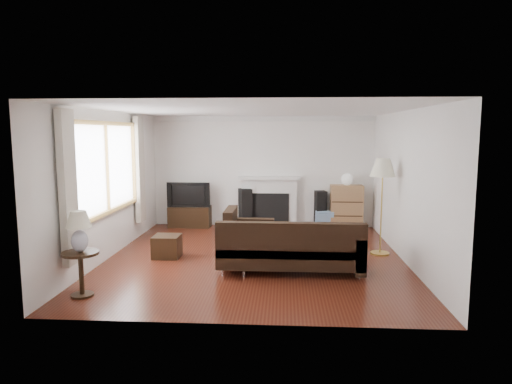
# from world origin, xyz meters

# --- Properties ---
(room) EXTENTS (5.10, 5.60, 2.54)m
(room) POSITION_xyz_m (0.00, 0.00, 1.25)
(room) COLOR #4F1D11
(room) RESTS_ON ground
(window) EXTENTS (0.12, 2.74, 1.54)m
(window) POSITION_xyz_m (-2.45, -0.20, 1.55)
(window) COLOR olive
(window) RESTS_ON room
(curtain_near) EXTENTS (0.10, 0.35, 2.10)m
(curtain_near) POSITION_xyz_m (-2.40, -1.72, 1.40)
(curtain_near) COLOR beige
(curtain_near) RESTS_ON room
(curtain_far) EXTENTS (0.10, 0.35, 2.10)m
(curtain_far) POSITION_xyz_m (-2.40, 1.32, 1.40)
(curtain_far) COLOR beige
(curtain_far) RESTS_ON room
(fireplace) EXTENTS (1.40, 0.26, 1.15)m
(fireplace) POSITION_xyz_m (0.15, 2.64, 0.57)
(fireplace) COLOR white
(fireplace) RESTS_ON room
(tv_stand) EXTENTS (0.94, 0.42, 0.47)m
(tv_stand) POSITION_xyz_m (-1.65, 2.50, 0.24)
(tv_stand) COLOR black
(tv_stand) RESTS_ON ground
(television) EXTENTS (0.97, 0.13, 0.56)m
(television) POSITION_xyz_m (-1.65, 2.50, 0.75)
(television) COLOR black
(television) RESTS_ON tv_stand
(speaker_left) EXTENTS (0.34, 0.36, 0.88)m
(speaker_left) POSITION_xyz_m (-0.39, 2.54, 0.44)
(speaker_left) COLOR black
(speaker_left) RESTS_ON ground
(speaker_right) EXTENTS (0.28, 0.32, 0.84)m
(speaker_right) POSITION_xyz_m (1.31, 2.55, 0.42)
(speaker_right) COLOR black
(speaker_right) RESTS_ON ground
(bookshelf) EXTENTS (0.71, 0.34, 0.98)m
(bookshelf) POSITION_xyz_m (1.88, 2.53, 0.49)
(bookshelf) COLOR #9F7349
(bookshelf) RESTS_ON ground
(globe_lamp) EXTENTS (0.26, 0.26, 0.26)m
(globe_lamp) POSITION_xyz_m (1.88, 2.53, 1.11)
(globe_lamp) COLOR white
(globe_lamp) RESTS_ON bookshelf
(sectional_sofa) EXTENTS (2.40, 1.75, 0.77)m
(sectional_sofa) POSITION_xyz_m (0.59, -0.72, 0.39)
(sectional_sofa) COLOR black
(sectional_sofa) RESTS_ON ground
(coffee_table) EXTENTS (1.05, 0.59, 0.40)m
(coffee_table) POSITION_xyz_m (0.88, 0.60, 0.20)
(coffee_table) COLOR olive
(coffee_table) RESTS_ON ground
(footstool) EXTENTS (0.45, 0.45, 0.38)m
(footstool) POSITION_xyz_m (-1.52, -0.05, 0.19)
(footstool) COLOR black
(footstool) RESTS_ON ground
(floor_lamp) EXTENTS (0.55, 0.55, 1.69)m
(floor_lamp) POSITION_xyz_m (2.19, 0.37, 0.85)
(floor_lamp) COLOR gold
(floor_lamp) RESTS_ON ground
(side_table) EXTENTS (0.48, 0.48, 0.60)m
(side_table) POSITION_xyz_m (-2.15, -1.99, 0.30)
(side_table) COLOR black
(side_table) RESTS_ON ground
(table_lamp) EXTENTS (0.33, 0.33, 0.53)m
(table_lamp) POSITION_xyz_m (-2.15, -1.99, 0.86)
(table_lamp) COLOR silver
(table_lamp) RESTS_ON side_table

